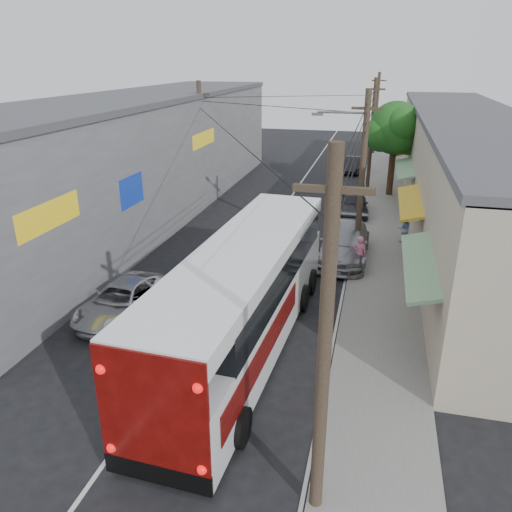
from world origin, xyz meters
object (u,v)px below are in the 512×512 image
Objects in this scene: jeepney at (123,300)px; pedestrian_near at (359,254)px; pedestrian_far at (404,229)px; parked_car_mid at (354,203)px; parked_suv at (344,243)px; coach_bus at (246,295)px; parked_car_far at (354,165)px.

jeepney is 10.59m from pedestrian_near.
pedestrian_far reaches higher than jeepney.
pedestrian_far is (10.65, 10.81, 0.22)m from jeepney.
parked_car_mid is (7.75, 15.71, 0.06)m from jeepney.
pedestrian_near is at bearing -64.33° from parked_suv.
coach_bus is 8.02m from pedestrian_near.
coach_bus is 3.13× the size of parked_car_mid.
jeepney is 11.09m from parked_suv.
pedestrian_far is (2.10, 4.57, -0.11)m from pedestrian_near.
pedestrian_far is (2.90, -4.90, 0.16)m from parked_car_mid.
jeepney is 0.82× the size of parked_suv.
parked_suv is at bearing 76.68° from coach_bus.
parked_suv is at bearing -61.27° from pedestrian_near.
parked_car_far is at bearing 88.48° from parked_car_mid.
coach_bus is 3.31× the size of parked_car_far.
pedestrian_near reaches higher than parked_suv.
parked_suv is 4.09m from pedestrian_far.
parked_car_far is (-0.80, 20.54, -0.18)m from parked_suv.
pedestrian_near is (0.80, -1.70, 0.14)m from parked_suv.
coach_bus is 5.38m from jeepney.
parked_car_far is (1.81, 29.43, -1.28)m from coach_bus.
parked_car_mid is 12.79m from parked_car_far.
pedestrian_near is (8.55, 6.24, 0.32)m from jeepney.
coach_bus is 13.04m from pedestrian_far.
coach_bus is 9.33m from parked_suv.
parked_car_mid is at bearing -61.82° from pedestrian_far.
parked_car_mid is at bearing -79.59° from parked_car_far.
pedestrian_near is at bearing 62.83° from pedestrian_far.
pedestrian_near reaches higher than parked_car_far.
parked_car_mid is 9.51m from pedestrian_near.
coach_bus reaches higher than jeepney.
parked_suv is 7.78m from parked_car_mid.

